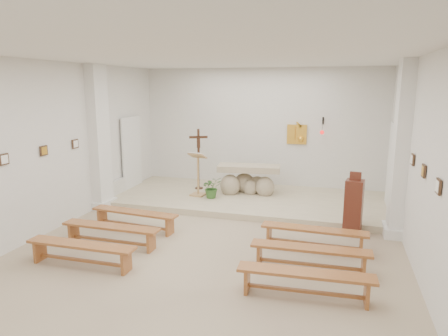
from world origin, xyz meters
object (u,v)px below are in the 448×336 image
(crucifix_stand, at_px, (199,155))
(altar, at_px, (248,181))
(donation_pedestal, at_px, (353,206))
(bench_left_second, at_px, (111,231))
(bench_right_front, at_px, (314,233))
(bench_right_third, at_px, (305,278))
(bench_right_second, at_px, (310,253))
(bench_left_third, at_px, (81,249))
(lectern, at_px, (198,174))
(bench_left_front, at_px, (135,216))

(crucifix_stand, bearing_deg, altar, -25.55)
(donation_pedestal, distance_m, bench_left_second, 4.85)
(crucifix_stand, bearing_deg, bench_right_front, -64.28)
(bench_right_third, bearing_deg, bench_right_front, 86.95)
(bench_right_second, distance_m, bench_left_third, 3.81)
(lectern, relative_size, donation_pedestal, 0.91)
(bench_right_third, bearing_deg, donation_pedestal, 73.19)
(bench_right_front, relative_size, bench_right_third, 1.00)
(crucifix_stand, height_order, bench_right_third, crucifix_stand)
(altar, distance_m, bench_right_third, 5.20)
(bench_left_front, relative_size, bench_left_third, 1.01)
(bench_left_front, height_order, bench_right_third, same)
(donation_pedestal, bearing_deg, bench_left_second, -146.64)
(bench_left_front, bearing_deg, altar, 64.67)
(bench_left_front, bearing_deg, lectern, 82.33)
(altar, xyz_separation_m, bench_left_second, (-1.77, -3.91, -0.17))
(bench_left_front, bearing_deg, bench_right_third, -21.06)
(bench_right_second, xyz_separation_m, bench_left_third, (-3.70, -0.91, 0.00))
(bench_left_third, bearing_deg, lectern, 82.33)
(bench_left_third, bearing_deg, bench_left_second, 89.74)
(lectern, bearing_deg, bench_right_front, -28.94)
(altar, bearing_deg, lectern, -161.33)
(bench_right_front, distance_m, bench_left_third, 4.13)
(donation_pedestal, bearing_deg, altar, 153.17)
(bench_left_front, distance_m, bench_right_front, 3.70)
(bench_left_second, relative_size, bench_left_third, 1.00)
(altar, bearing_deg, bench_left_front, -127.69)
(donation_pedestal, bearing_deg, lectern, 170.11)
(bench_left_second, bearing_deg, bench_right_second, 0.65)
(crucifix_stand, xyz_separation_m, bench_left_front, (-0.33, -3.09, -0.82))
(bench_right_third, bearing_deg, bench_right_second, 86.95)
(crucifix_stand, bearing_deg, bench_left_third, -115.62)
(bench_left_second, bearing_deg, lectern, 81.24)
(lectern, bearing_deg, donation_pedestal, -10.50)
(bench_left_third, bearing_deg, crucifix_stand, 85.86)
(bench_right_front, bearing_deg, bench_right_third, -88.31)
(bench_right_front, bearing_deg, crucifix_stand, 139.16)
(crucifix_stand, bearing_deg, lectern, -94.15)
(bench_right_front, bearing_deg, bench_left_third, -152.03)
(crucifix_stand, xyz_separation_m, bench_left_second, (-0.33, -4.01, -0.82))
(crucifix_stand, relative_size, bench_right_third, 0.86)
(crucifix_stand, relative_size, bench_right_front, 0.86)
(bench_right_second, bearing_deg, bench_left_third, -167.77)
(crucifix_stand, height_order, bench_left_second, crucifix_stand)
(bench_right_front, distance_m, bench_left_second, 3.81)
(bench_right_second, distance_m, bench_right_third, 0.91)
(altar, relative_size, bench_right_second, 0.88)
(bench_right_front, height_order, bench_right_third, same)
(crucifix_stand, relative_size, bench_right_second, 0.86)
(donation_pedestal, xyz_separation_m, bench_left_third, (-4.42, -2.91, -0.26))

